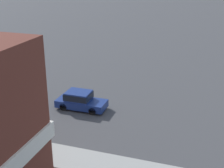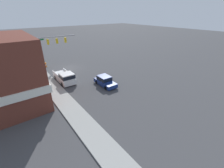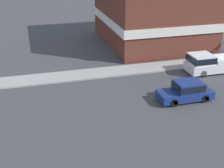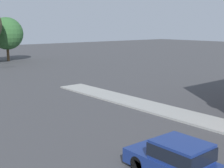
{
  "view_description": "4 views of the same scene",
  "coord_description": "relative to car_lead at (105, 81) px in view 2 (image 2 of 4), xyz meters",
  "views": [
    {
      "loc": [
        20.74,
        21.49,
        11.54
      ],
      "look_at": [
        -0.67,
        14.31,
        2.9
      ],
      "focal_mm": 50.0,
      "sensor_mm": 36.0,
      "label": 1
    },
    {
      "loc": [
        10.72,
        29.31,
        10.71
      ],
      "look_at": [
        0.22,
        15.28,
        2.24
      ],
      "focal_mm": 24.0,
      "sensor_mm": 36.0,
      "label": 2
    },
    {
      "loc": [
        -20.9,
        22.67,
        11.2
      ],
      "look_at": [
        -1.22,
        17.16,
        2.0
      ],
      "focal_mm": 50.0,
      "sensor_mm": 36.0,
      "label": 3
    },
    {
      "loc": [
        -10.74,
        4.13,
        5.91
      ],
      "look_at": [
        -0.61,
        16.16,
        2.97
      ],
      "focal_mm": 50.0,
      "sensor_mm": 36.0,
      "label": 4
    }
  ],
  "objects": [
    {
      "name": "ground_plane",
      "position": [
        1.41,
        -11.2,
        -0.79
      ],
      "size": [
        200.0,
        200.0,
        0.0
      ],
      "primitive_type": "plane",
      "color": "#424244"
    },
    {
      "name": "sidewalk_curb",
      "position": [
        7.11,
        -11.2,
        -0.72
      ],
      "size": [
        2.4,
        60.0,
        0.14
      ],
      "color": "#9E9E99",
      "rests_on": "ground"
    },
    {
      "name": "near_signal_assembly",
      "position": [
        3.73,
        -14.04,
        4.14
      ],
      "size": [
        8.52,
        0.49,
        6.66
      ],
      "color": "gray",
      "rests_on": "ground"
    },
    {
      "name": "car_lead",
      "position": [
        0.0,
        0.0,
        0.0
      ],
      "size": [
        1.79,
        4.26,
        1.54
      ],
      "color": "black",
      "rests_on": "ground"
    },
    {
      "name": "pickup_truck_parked",
      "position": [
        4.66,
        -4.9,
        0.12
      ],
      "size": [
        2.09,
        5.45,
        1.85
      ],
      "color": "black",
      "rests_on": "ground"
    },
    {
      "name": "construction_barrel",
      "position": [
        5.31,
        -14.87,
        -0.31
      ],
      "size": [
        0.6,
        0.6,
        0.95
      ],
      "color": "orange",
      "rests_on": "ground"
    }
  ]
}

